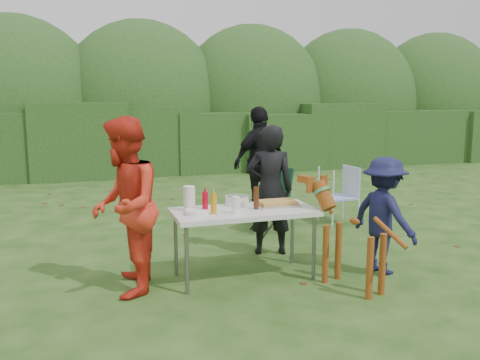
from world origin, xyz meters
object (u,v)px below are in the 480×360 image
object	(u,v)px
person_black_puffy	(260,162)
paper_towel_roll	(189,199)
lawn_chair	(338,195)
dog	(354,238)
mustard_bottle	(214,204)
ketchup_bottle	(205,203)
person_cook	(270,190)
person_red_jacket	(125,206)
beer_bottle	(256,198)
camping_chair	(269,200)
child	(384,216)
folding_table	(244,215)

from	to	relation	value
person_black_puffy	paper_towel_roll	distance (m)	3.02
lawn_chair	person_black_puffy	bearing A→B (deg)	-42.00
dog	mustard_bottle	world-z (taller)	dog
paper_towel_roll	lawn_chair	bearing A→B (deg)	32.36
ketchup_bottle	mustard_bottle	bearing A→B (deg)	-13.97
dog	ketchup_bottle	size ratio (longest dim) A/B	5.05
person_cook	ketchup_bottle	xyz separation A→B (m)	(-1.00, -0.77, 0.06)
person_red_jacket	mustard_bottle	bearing A→B (deg)	96.75
person_cook	lawn_chair	xyz separation A→B (m)	(1.55, 1.10, -0.36)
person_red_jacket	beer_bottle	world-z (taller)	person_red_jacket
paper_towel_roll	person_red_jacket	bearing A→B (deg)	-166.66
camping_chair	child	bearing A→B (deg)	74.61
person_cook	paper_towel_roll	bearing A→B (deg)	41.60
child	dog	distance (m)	0.65
person_cook	person_red_jacket	bearing A→B (deg)	36.50
person_black_puffy	lawn_chair	xyz separation A→B (m)	(0.98, -0.79, -0.45)
dog	person_black_puffy	bearing A→B (deg)	-23.90
person_black_puffy	beer_bottle	xyz separation A→B (m)	(-1.01, -2.62, -0.02)
beer_bottle	paper_towel_roll	size ratio (longest dim) A/B	0.92
person_black_puffy	child	size ratio (longest dim) A/B	1.38
dog	paper_towel_roll	size ratio (longest dim) A/B	4.27
mustard_bottle	paper_towel_roll	size ratio (longest dim) A/B	0.77
dog	beer_bottle	size ratio (longest dim) A/B	4.63
child	mustard_bottle	distance (m)	1.87
person_black_puffy	child	bearing A→B (deg)	75.19
folding_table	child	xyz separation A→B (m)	(1.49, -0.32, -0.05)
person_black_puffy	paper_towel_roll	world-z (taller)	person_black_puffy
person_red_jacket	lawn_chair	xyz separation A→B (m)	(3.35, 1.85, -0.43)
lawn_chair	mustard_bottle	size ratio (longest dim) A/B	4.36
person_red_jacket	paper_towel_roll	bearing A→B (deg)	112.68
child	camping_chair	world-z (taller)	child
camping_chair	mustard_bottle	bearing A→B (deg)	23.74
person_red_jacket	lawn_chair	world-z (taller)	person_red_jacket
dog	mustard_bottle	bearing A→B (deg)	46.14
person_black_puffy	dog	distance (m)	3.28
folding_table	person_black_puffy	distance (m)	2.85
dog	mustard_bottle	size ratio (longest dim) A/B	5.55
beer_bottle	person_black_puffy	bearing A→B (deg)	68.89
ketchup_bottle	beer_bottle	xyz separation A→B (m)	(0.56, 0.05, 0.01)
folding_table	paper_towel_roll	distance (m)	0.60
person_cook	ketchup_bottle	bearing A→B (deg)	51.38
mustard_bottle	ketchup_bottle	xyz separation A→B (m)	(-0.08, 0.02, 0.01)
person_black_puffy	beer_bottle	world-z (taller)	person_black_puffy
person_black_puffy	mustard_bottle	bearing A→B (deg)	39.41
person_red_jacket	mustard_bottle	distance (m)	0.88
folding_table	paper_towel_roll	xyz separation A→B (m)	(-0.56, 0.12, 0.18)
folding_table	beer_bottle	size ratio (longest dim) A/B	6.25
dog	beer_bottle	world-z (taller)	dog
person_red_jacket	person_black_puffy	xyz separation A→B (m)	(2.37, 2.65, 0.02)
paper_towel_roll	dog	bearing A→B (deg)	-26.97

